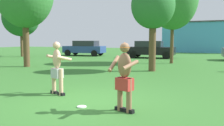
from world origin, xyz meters
TOP-DOWN VIEW (x-y plane):
  - ground_plane at (0.00, 0.00)m, footprint 80.00×80.00m
  - player_near at (-1.44, 0.44)m, footprint 0.75×0.70m
  - player_in_red at (1.13, -0.47)m, footprint 0.65×0.72m
  - frisbee at (0.00, -0.54)m, footprint 0.24×0.24m
  - car_black_mid_lot at (-2.54, 16.51)m, footprint 4.37×2.18m
  - car_blue_far_end at (-9.78, 16.88)m, footprint 4.44×2.34m
  - outbuilding_behind_lot at (0.85, 29.52)m, footprint 9.41×5.23m
  - tree_left_field at (-0.09, 7.18)m, footprint 2.34×2.34m
  - tree_behind_players at (-14.87, 13.12)m, footprint 3.58×3.58m

SIDE VIEW (x-z plane):
  - ground_plane at x=0.00m, z-range 0.00..0.00m
  - frisbee at x=0.00m, z-range 0.00..0.03m
  - car_black_mid_lot at x=-2.54m, z-range 0.03..1.61m
  - car_blue_far_end at x=-9.78m, z-range 0.03..1.61m
  - player_near at x=-1.44m, z-range 0.04..1.70m
  - player_in_red at x=1.13m, z-range 0.08..1.74m
  - outbuilding_behind_lot at x=0.85m, z-range 0.01..4.07m
  - tree_left_field at x=-0.09m, z-range 1.08..5.86m
  - tree_behind_players at x=-14.87m, z-range 1.00..6.65m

